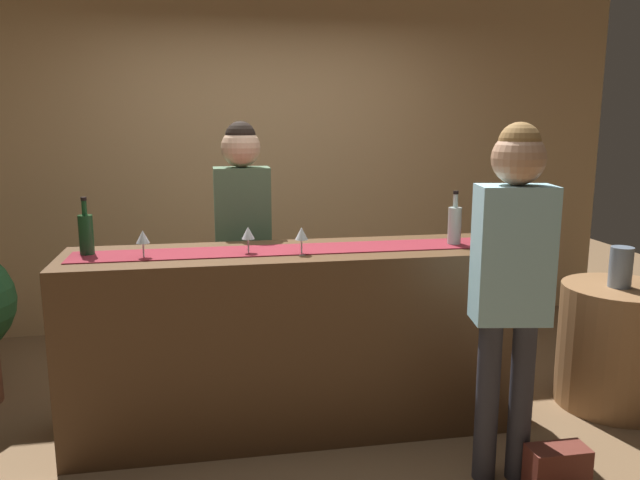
{
  "coord_description": "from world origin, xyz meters",
  "views": [
    {
      "loc": [
        -0.46,
        -3.27,
        1.72
      ],
      "look_at": [
        0.14,
        0.0,
        1.07
      ],
      "focal_mm": 35.17,
      "sensor_mm": 36.0,
      "label": 1
    }
  ],
  "objects": [
    {
      "name": "back_wall",
      "position": [
        0.0,
        1.9,
        1.45
      ],
      "size": [
        6.0,
        0.12,
        2.9
      ],
      "primitive_type": "cube",
      "color": "tan",
      "rests_on": "ground"
    },
    {
      "name": "ground_plane",
      "position": [
        0.0,
        0.0,
        0.0
      ],
      "size": [
        10.0,
        10.0,
        0.0
      ],
      "primitive_type": "plane",
      "color": "brown"
    },
    {
      "name": "wine_bottle_green",
      "position": [
        -1.07,
        0.06,
        1.13
      ],
      "size": [
        0.07,
        0.07,
        0.3
      ],
      "color": "#194723",
      "rests_on": "bar_counter"
    },
    {
      "name": "counter_runner_cloth",
      "position": [
        0.0,
        0.0,
        1.02
      ],
      "size": [
        2.32,
        0.28,
        0.01
      ],
      "primitive_type": "cube",
      "color": "maroon",
      "rests_on": "bar_counter"
    },
    {
      "name": "round_side_table",
      "position": [
        1.95,
        -0.07,
        0.37
      ],
      "size": [
        0.68,
        0.68,
        0.74
      ],
      "primitive_type": "cylinder",
      "color": "#996B42",
      "rests_on": "ground"
    },
    {
      "name": "handbag",
      "position": [
        1.11,
        -0.85,
        0.11
      ],
      "size": [
        0.28,
        0.14,
        0.22
      ],
      "primitive_type": "cube",
      "color": "brown",
      "rests_on": "ground"
    },
    {
      "name": "bar_counter",
      "position": [
        0.0,
        0.0,
        0.51
      ],
      "size": [
        2.44,
        0.6,
        1.02
      ],
      "primitive_type": "cube",
      "color": "#543821",
      "rests_on": "ground"
    },
    {
      "name": "bartender",
      "position": [
        -0.24,
        0.58,
        1.05
      ],
      "size": [
        0.34,
        0.24,
        1.7
      ],
      "rotation": [
        0.0,
        0.0,
        3.15
      ],
      "color": "#26262B",
      "rests_on": "ground"
    },
    {
      "name": "wine_bottle_amber",
      "position": [
        1.1,
        0.07,
        1.13
      ],
      "size": [
        0.07,
        0.07,
        0.3
      ],
      "color": "brown",
      "rests_on": "bar_counter"
    },
    {
      "name": "wine_glass_near_customer",
      "position": [
        -0.78,
        -0.06,
        1.13
      ],
      "size": [
        0.07,
        0.07,
        0.14
      ],
      "color": "silver",
      "rests_on": "bar_counter"
    },
    {
      "name": "wine_bottle_clear",
      "position": [
        0.9,
        -0.01,
        1.13
      ],
      "size": [
        0.07,
        0.07,
        0.3
      ],
      "color": "#B2C6C1",
      "rests_on": "bar_counter"
    },
    {
      "name": "vase_on_side_table",
      "position": [
        1.92,
        -0.07,
        0.86
      ],
      "size": [
        0.13,
        0.13,
        0.24
      ],
      "primitive_type": "cylinder",
      "color": "slate",
      "rests_on": "round_side_table"
    },
    {
      "name": "wine_glass_far_end",
      "position": [
        -0.25,
        -0.05,
        1.13
      ],
      "size": [
        0.07,
        0.07,
        0.14
      ],
      "color": "silver",
      "rests_on": "bar_counter"
    },
    {
      "name": "wine_glass_mid_counter",
      "position": [
        0.02,
        -0.12,
        1.13
      ],
      "size": [
        0.07,
        0.07,
        0.14
      ],
      "color": "silver",
      "rests_on": "bar_counter"
    },
    {
      "name": "customer_sipping",
      "position": [
        0.9,
        -0.7,
        1.05
      ],
      "size": [
        0.37,
        0.25,
        1.7
      ],
      "rotation": [
        0.0,
        0.0,
        -0.17
      ],
      "color": "#33333D",
      "rests_on": "ground"
    }
  ]
}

